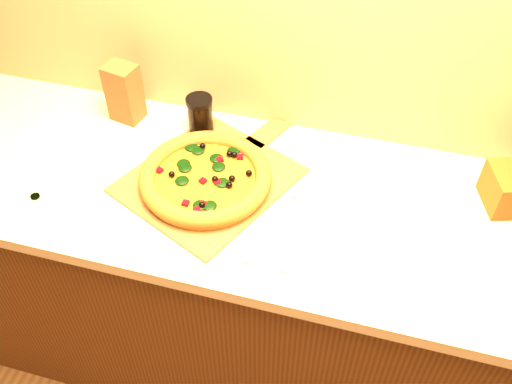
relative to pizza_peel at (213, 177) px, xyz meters
name	(u,v)px	position (x,y,z in m)	size (l,w,h in m)	color
cabinet	(288,296)	(0.25, -0.03, -0.47)	(2.80, 0.65, 0.86)	#48250F
countertop	(295,206)	(0.25, -0.03, -0.02)	(2.84, 0.68, 0.04)	beige
pizza_peel	(213,177)	(0.00, 0.00, 0.00)	(0.55, 0.64, 0.01)	brown
pizza	(206,178)	(-0.01, -0.04, 0.03)	(0.37, 0.37, 0.05)	#BB862E
bottle_cap	(35,196)	(-0.46, -0.21, 0.00)	(0.03, 0.03, 0.01)	black
paper_bag	(124,93)	(-0.35, 0.20, 0.09)	(0.10, 0.08, 0.19)	brown
dark_jar	(200,116)	(-0.10, 0.19, 0.06)	(0.08, 0.08, 0.13)	black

